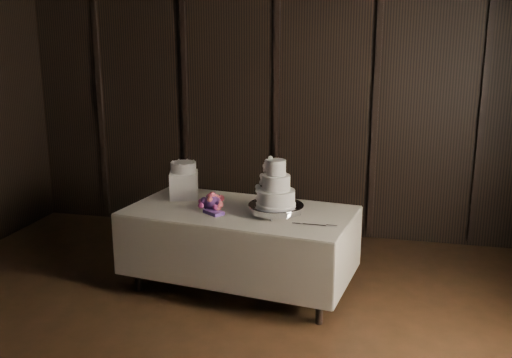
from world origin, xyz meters
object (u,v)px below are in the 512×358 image
object	(u,v)px
display_table	(240,246)
wedding_cake	(272,187)
bouquet	(212,203)
box_pedestal	(184,185)
cake_stand	(276,210)
small_cake	(183,167)

from	to	relation	value
display_table	wedding_cake	bearing A→B (deg)	-7.20
bouquet	box_pedestal	bearing A→B (deg)	140.48
cake_stand	wedding_cake	size ratio (longest dim) A/B	1.23
cake_stand	wedding_cake	distance (m)	0.20
display_table	cake_stand	bearing A→B (deg)	-3.36
cake_stand	bouquet	bearing A→B (deg)	178.61
cake_stand	small_cake	bearing A→B (deg)	161.08
cake_stand	wedding_cake	world-z (taller)	wedding_cake
box_pedestal	small_cake	size ratio (longest dim) A/B	1.08
display_table	box_pedestal	bearing A→B (deg)	165.06
small_cake	display_table	bearing A→B (deg)	-22.88
display_table	bouquet	distance (m)	0.47
cake_stand	bouquet	size ratio (longest dim) A/B	1.22
wedding_cake	bouquet	bearing A→B (deg)	-159.76
small_cake	cake_stand	bearing A→B (deg)	-18.92
display_table	box_pedestal	distance (m)	0.82
display_table	small_cake	world-z (taller)	small_cake
bouquet	small_cake	world-z (taller)	small_cake
display_table	wedding_cake	world-z (taller)	wedding_cake
display_table	bouquet	xyz separation A→B (m)	(-0.24, -0.05, 0.41)
cake_stand	small_cake	size ratio (longest dim) A/B	2.02
display_table	cake_stand	world-z (taller)	cake_stand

